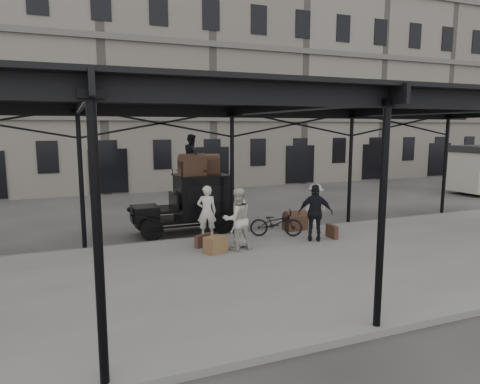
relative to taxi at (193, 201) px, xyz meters
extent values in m
plane|color=#383533|center=(1.09, -3.27, -1.20)|extent=(120.00, 120.00, 0.00)
cube|color=slate|center=(1.09, -5.27, -1.13)|extent=(28.00, 8.00, 0.15)
cylinder|color=black|center=(11.09, -1.27, 0.95)|extent=(0.14, 0.14, 4.30)
cylinder|color=black|center=(1.09, -1.27, 0.95)|extent=(0.14, 0.14, 4.30)
cylinder|color=black|center=(1.09, -9.07, 0.95)|extent=(0.14, 0.14, 4.30)
cube|color=black|center=(1.09, -1.27, 3.28)|extent=(22.00, 0.10, 0.45)
cube|color=black|center=(1.09, -9.07, 3.28)|extent=(22.00, 0.10, 0.45)
cube|color=black|center=(1.09, -4.97, 3.45)|extent=(22.50, 9.00, 0.08)
cube|color=silver|center=(1.09, -4.97, 3.52)|extent=(18.00, 7.00, 0.04)
cube|color=slate|center=(1.09, 14.73, 5.80)|extent=(64.00, 8.00, 14.00)
cylinder|color=black|center=(18.09, 2.73, -0.95)|extent=(0.50, 2.30, 0.50)
cylinder|color=black|center=(-1.68, -0.72, -0.80)|extent=(0.80, 0.10, 0.80)
cylinder|color=black|center=(-1.68, 0.72, -0.80)|extent=(0.80, 0.10, 0.80)
cylinder|color=black|center=(0.92, -0.72, -0.80)|extent=(0.80, 0.10, 0.80)
cylinder|color=black|center=(0.92, 0.72, -0.80)|extent=(0.80, 0.10, 0.80)
cube|color=black|center=(-0.43, 0.00, -0.65)|extent=(3.60, 1.25, 0.12)
cube|color=black|center=(-1.78, 0.00, -0.35)|extent=(0.90, 1.00, 0.55)
cube|color=black|center=(-2.25, 0.00, -0.35)|extent=(0.06, 0.70, 0.55)
cube|color=black|center=(-0.98, 0.00, -0.25)|extent=(0.70, 1.30, 0.10)
cube|color=black|center=(0.32, 0.00, 0.15)|extent=(1.80, 1.45, 1.55)
cube|color=black|center=(0.32, -0.73, 0.35)|extent=(1.40, 0.02, 0.60)
cube|color=black|center=(0.32, 0.00, 0.95)|extent=(1.90, 1.55, 0.06)
imported|color=silver|center=(0.08, -1.47, -0.15)|extent=(0.74, 0.57, 1.81)
imported|color=beige|center=(0.50, -3.27, -0.09)|extent=(0.97, 0.77, 1.94)
imported|color=beige|center=(0.71, -2.97, -0.28)|extent=(0.90, 0.85, 1.55)
imported|color=black|center=(3.29, -3.28, -0.09)|extent=(1.20, 0.98, 1.92)
imported|color=beige|center=(4.40, -1.47, -0.22)|extent=(1.17, 0.81, 1.66)
imported|color=black|center=(2.36, -2.24, -0.58)|extent=(1.92, 1.30, 0.95)
imported|color=black|center=(-0.03, -0.10, 1.73)|extent=(0.66, 0.79, 1.50)
cube|color=olive|center=(-0.25, -3.35, -0.80)|extent=(0.73, 0.65, 0.50)
cube|color=#4C3223|center=(4.05, -3.14, -0.83)|extent=(0.18, 0.61, 0.45)
cube|color=#4C3223|center=(-0.40, -2.54, -0.85)|extent=(0.60, 0.42, 0.40)
camera|label=1|loc=(-4.23, -15.28, 2.70)|focal=32.00mm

